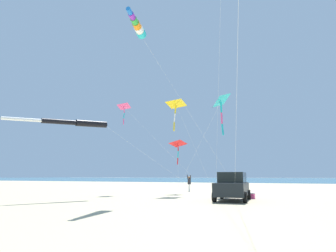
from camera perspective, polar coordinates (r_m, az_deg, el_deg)
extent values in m
plane|color=#C6B58C|center=(28.60, 5.68, -12.92)|extent=(600.00, 600.00, 0.00)
cube|color=#386B84|center=(192.07, 23.09, -9.50)|extent=(240.00, 600.00, 0.01)
cube|color=black|center=(20.11, 12.43, -11.94)|extent=(4.48, 2.31, 0.84)
cube|color=black|center=(20.43, 12.47, -9.77)|extent=(2.74, 1.90, 0.68)
cylinder|color=black|center=(18.58, 14.81, -13.34)|extent=(0.68, 0.29, 0.66)
cylinder|color=black|center=(18.83, 9.03, -13.49)|extent=(0.68, 0.29, 0.66)
cylinder|color=black|center=(21.49, 15.48, -12.79)|extent=(0.68, 0.29, 0.66)
cylinder|color=black|center=(21.71, 10.48, -12.94)|extent=(0.68, 0.29, 0.66)
cube|color=#EF4C93|center=(22.23, 16.02, -13.04)|extent=(0.60, 0.40, 0.36)
cube|color=white|center=(22.22, 15.99, -12.50)|extent=(0.62, 0.42, 0.06)
cube|color=silver|center=(31.47, 4.18, -11.97)|extent=(0.32, 0.22, 0.74)
cylinder|color=#232328|center=(31.46, 4.17, -10.74)|extent=(0.42, 0.42, 0.61)
sphere|color=#A37551|center=(31.45, 4.16, -9.97)|extent=(0.23, 0.23, 0.23)
cylinder|color=#232328|center=(31.29, 4.42, -9.89)|extent=(0.39, 0.19, 0.47)
cylinder|color=#232328|center=(31.32, 3.85, -9.90)|extent=(0.39, 0.19, 0.47)
cube|color=#B72833|center=(31.01, 9.91, -11.91)|extent=(0.30, 0.17, 0.72)
cylinder|color=#335199|center=(31.00, 9.87, -10.71)|extent=(0.36, 0.36, 0.59)
sphere|color=brown|center=(30.99, 9.85, -9.95)|extent=(0.22, 0.22, 0.22)
cylinder|color=#335199|center=(31.18, 9.70, -9.88)|extent=(0.37, 0.13, 0.45)
cylinder|color=#335199|center=(31.07, 10.21, -9.87)|extent=(0.37, 0.13, 0.45)
cube|color=#335199|center=(27.53, 11.92, -12.18)|extent=(0.28, 0.16, 0.67)
cylinder|color=#8E6B9E|center=(27.51, 11.88, -10.91)|extent=(0.34, 0.34, 0.55)
sphere|color=beige|center=(27.50, 11.85, -10.11)|extent=(0.21, 0.21, 0.21)
cylinder|color=#8E6B9E|center=(27.35, 12.10, -10.03)|extent=(0.35, 0.12, 0.42)
cylinder|color=#8E6B9E|center=(27.38, 11.52, -10.05)|extent=(0.35, 0.12, 0.42)
cylinder|color=#1EB7C6|center=(21.88, -5.30, 17.62)|extent=(0.70, 0.77, 0.70)
cylinder|color=white|center=(21.48, -5.71, 18.32)|extent=(0.68, 0.70, 0.63)
cylinder|color=orange|center=(21.08, -6.15, 19.04)|extent=(0.65, 0.63, 0.56)
cylinder|color=green|center=(20.69, -6.60, 19.79)|extent=(0.63, 0.56, 0.48)
cylinder|color=purple|center=(20.30, -7.07, 20.57)|extent=(0.60, 0.48, 0.41)
cylinder|color=blue|center=(19.92, -7.57, 21.38)|extent=(0.58, 0.41, 0.34)
cylinder|color=white|center=(21.94, 5.07, 1.14)|extent=(6.70, 5.25, 11.45)
pyramid|color=#1EB7C6|center=(25.95, 10.13, 5.12)|extent=(2.36, 1.64, 1.03)
cylinder|color=black|center=(25.91, 10.31, 4.91)|extent=(0.29, 1.59, 1.16)
cylinder|color=#1EB7C6|center=(25.75, 10.35, 3.64)|extent=(0.23, 0.22, 0.98)
cylinder|color=#EF4C93|center=(25.55, 10.45, 1.50)|extent=(0.23, 0.20, 0.99)
cylinder|color=#1EB7C6|center=(25.37, 10.63, -0.66)|extent=(0.26, 0.29, 0.99)
cylinder|color=white|center=(29.38, 5.50, -5.02)|extent=(6.54, 7.18, 8.01)
cylinder|color=white|center=(12.88, 13.19, 1.80)|extent=(15.21, 3.97, 8.23)
cylinder|color=white|center=(21.22, 9.99, 13.60)|extent=(10.53, 4.24, 19.90)
pyramid|color=yellow|center=(26.89, 1.51, 4.49)|extent=(2.12, 1.89, 0.67)
cylinder|color=black|center=(26.83, 1.57, 4.30)|extent=(0.76, 1.29, 0.68)
cylinder|color=yellow|center=(26.71, 1.47, 3.29)|extent=(0.22, 0.25, 0.82)
cylinder|color=white|center=(26.56, 1.30, 1.59)|extent=(0.15, 0.23, 0.82)
cylinder|color=yellow|center=(26.42, 1.19, -0.12)|extent=(0.20, 0.17, 0.81)
cylinder|color=white|center=(26.73, 5.33, -4.50)|extent=(2.41, 2.73, 8.05)
pyramid|color=red|center=(28.15, 1.92, -3.34)|extent=(1.62, 1.64, 0.60)
cylinder|color=black|center=(28.10, 1.95, -3.48)|extent=(0.82, 0.80, 0.65)
cylinder|color=red|center=(28.05, 1.98, -4.27)|extent=(0.12, 0.14, 0.64)
cylinder|color=#1EB7C6|center=(28.04, 1.97, -5.58)|extent=(0.20, 0.21, 0.65)
cylinder|color=red|center=(28.06, 1.90, -6.89)|extent=(0.16, 0.18, 0.65)
cylinder|color=white|center=(29.45, 2.00, -8.37)|extent=(2.80, 1.22, 4.62)
pyramid|color=#EF4C93|center=(28.69, -8.67, 3.90)|extent=(1.46, 1.14, 0.54)
cylinder|color=black|center=(28.64, -8.62, 3.78)|extent=(0.33, 0.97, 0.59)
cylinder|color=#EF4C93|center=(28.57, -8.58, 3.10)|extent=(0.17, 0.16, 0.58)
cylinder|color=#1EB7C6|center=(28.44, -8.61, 1.98)|extent=(0.17, 0.15, 0.58)
cylinder|color=#EF4C93|center=(28.30, -8.68, 0.86)|extent=(0.16, 0.16, 0.58)
cylinder|color=white|center=(26.92, -0.67, -4.42)|extent=(2.16, 7.79, 8.21)
cylinder|color=black|center=(22.39, -14.73, 0.42)|extent=(2.36, 1.44, 0.59)
cylinder|color=black|center=(21.51, -20.47, 0.79)|extent=(2.30, 1.32, 0.46)
cylinder|color=white|center=(20.88, -26.63, 1.17)|extent=(2.24, 1.20, 0.34)
cylinder|color=white|center=(23.94, -2.21, -7.14)|extent=(6.67, 5.38, 5.38)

